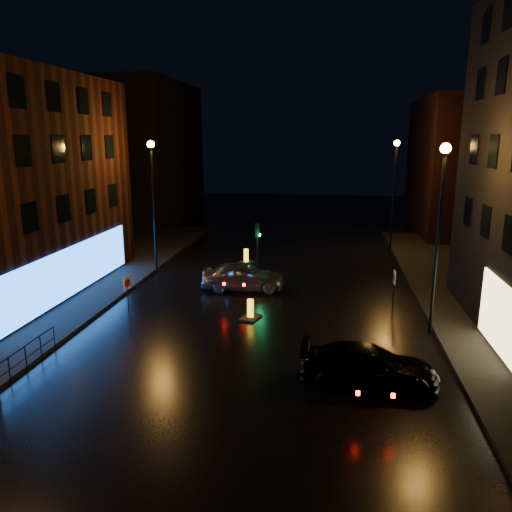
% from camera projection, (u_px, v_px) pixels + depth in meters
% --- Properties ---
extents(ground, '(120.00, 120.00, 0.00)m').
position_uv_depth(ground, '(234.00, 385.00, 17.77)').
color(ground, black).
rests_on(ground, ground).
extents(pavement_left, '(12.00, 44.00, 0.15)m').
position_uv_depth(pavement_left, '(12.00, 296.00, 27.45)').
color(pavement_left, black).
rests_on(pavement_left, ground).
extents(building_far_left, '(8.00, 16.00, 14.00)m').
position_uv_depth(building_far_left, '(146.00, 152.00, 52.07)').
color(building_far_left, black).
rests_on(building_far_left, ground).
extents(building_far_right, '(8.00, 14.00, 12.00)m').
position_uv_depth(building_far_right, '(463.00, 166.00, 45.00)').
color(building_far_right, black).
rests_on(building_far_right, ground).
extents(street_lamp_lfar, '(0.44, 0.44, 8.37)m').
position_uv_depth(street_lamp_lfar, '(153.00, 187.00, 31.05)').
color(street_lamp_lfar, black).
rests_on(street_lamp_lfar, ground).
extents(street_lamp_rnear, '(0.44, 0.44, 8.37)m').
position_uv_depth(street_lamp_rnear, '(440.00, 211.00, 21.13)').
color(street_lamp_rnear, black).
rests_on(street_lamp_rnear, ground).
extents(street_lamp_rfar, '(0.44, 0.44, 8.37)m').
position_uv_depth(street_lamp_rfar, '(395.00, 179.00, 36.51)').
color(street_lamp_rfar, black).
rests_on(street_lamp_rfar, ground).
extents(traffic_signal, '(1.40, 2.40, 3.45)m').
position_uv_depth(traffic_signal, '(257.00, 269.00, 31.29)').
color(traffic_signal, black).
rests_on(traffic_signal, ground).
extents(guard_railing, '(0.05, 6.04, 1.00)m').
position_uv_depth(guard_railing, '(9.00, 364.00, 17.78)').
color(guard_railing, black).
rests_on(guard_railing, ground).
extents(silver_hatchback, '(4.87, 2.27, 1.61)m').
position_uv_depth(silver_hatchback, '(243.00, 276.00, 28.68)').
color(silver_hatchback, '#A7A9AE').
rests_on(silver_hatchback, ground).
extents(dark_sedan, '(4.89, 2.04, 1.41)m').
position_uv_depth(dark_sedan, '(369.00, 366.00, 17.71)').
color(dark_sedan, black).
rests_on(dark_sedan, ground).
extents(bollard_near, '(1.04, 1.29, 0.98)m').
position_uv_depth(bollard_near, '(250.00, 314.00, 24.20)').
color(bollard_near, black).
rests_on(bollard_near, ground).
extents(bollard_far, '(1.17, 1.35, 1.00)m').
position_uv_depth(bollard_far, '(246.00, 260.00, 34.84)').
color(bollard_far, black).
rests_on(bollard_far, ground).
extents(road_sign_left, '(0.18, 0.48, 2.02)m').
position_uv_depth(road_sign_left, '(127.00, 286.00, 24.33)').
color(road_sign_left, black).
rests_on(road_sign_left, ground).
extents(road_sign_right, '(0.08, 0.50, 2.07)m').
position_uv_depth(road_sign_right, '(394.00, 281.00, 25.08)').
color(road_sign_right, black).
rests_on(road_sign_right, ground).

